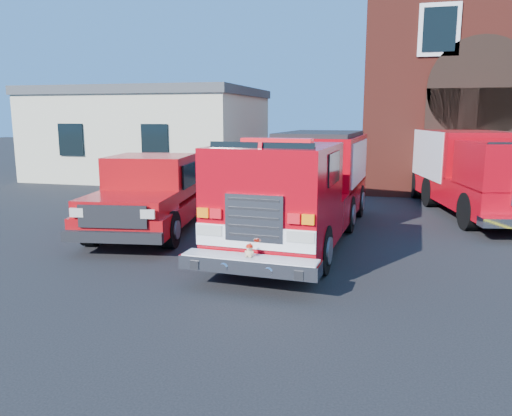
% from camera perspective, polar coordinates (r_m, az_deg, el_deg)
% --- Properties ---
extents(ground, '(100.00, 100.00, 0.00)m').
position_cam_1_polar(ground, '(11.02, 1.56, -5.54)').
color(ground, black).
rests_on(ground, ground).
extents(side_building, '(10.20, 8.20, 4.35)m').
position_cam_1_polar(side_building, '(25.95, -11.62, 8.47)').
color(side_building, beige).
rests_on(side_building, ground).
extents(fire_engine, '(2.88, 8.61, 2.61)m').
position_cam_1_polar(fire_engine, '(12.52, 5.55, 2.69)').
color(fire_engine, black).
rests_on(fire_engine, ground).
extents(pickup_truck, '(3.05, 6.41, 2.02)m').
position_cam_1_polar(pickup_truck, '(13.82, -11.42, 1.60)').
color(pickup_truck, black).
rests_on(pickup_truck, ground).
extents(secondary_truck, '(3.95, 8.16, 2.54)m').
position_cam_1_polar(secondary_truck, '(17.28, 23.51, 4.14)').
color(secondary_truck, black).
rests_on(secondary_truck, ground).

